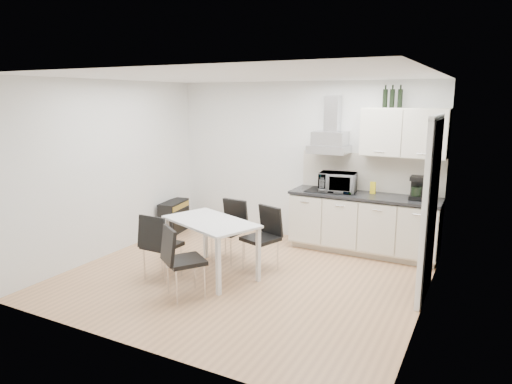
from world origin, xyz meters
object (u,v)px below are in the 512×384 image
kitchenette (367,200)px  dining_table (211,227)px  chair_near_left (162,246)px  floor_speaker (229,221)px  chair_far_right (260,239)px  chair_near_right (185,262)px  chair_far_left (228,231)px  guitar_amp (174,217)px

kitchenette → dining_table: 2.45m
kitchenette → dining_table: (-1.61, -1.84, -0.17)m
chair_near_left → floor_speaker: bearing=101.7°
chair_far_right → kitchenette: bearing=-109.5°
chair_near_left → floor_speaker: 2.46m
chair_far_right → floor_speaker: 2.15m
chair_near_left → chair_near_right: size_ratio=1.00×
kitchenette → chair_near_left: kitchenette is taller
chair_far_right → floor_speaker: chair_far_right is taller
chair_near_right → chair_near_left: bearing=-173.8°
chair_far_left → floor_speaker: bearing=-54.9°
dining_table → floor_speaker: bearing=136.4°
chair_far_left → kitchenette: bearing=-138.8°
dining_table → chair_near_right: 0.77m
chair_far_left → dining_table: bearing=102.5°
kitchenette → chair_far_right: kitchenette is taller
guitar_amp → chair_near_right: bearing=-59.1°
chair_far_left → floor_speaker: 1.69m
chair_far_left → guitar_amp: 1.78m
kitchenette → chair_far_left: bearing=-143.2°
dining_table → chair_far_right: bearing=62.2°
chair_far_right → guitar_amp: chair_far_right is taller
chair_far_right → chair_near_right: same height
dining_table → chair_near_left: (-0.50, -0.39, -0.22)m
chair_far_left → chair_near_left: (-0.42, -0.97, 0.00)m
chair_far_left → chair_near_right: size_ratio=1.00×
kitchenette → floor_speaker: bearing=176.3°
kitchenette → chair_far_right: bearing=-128.2°
chair_near_right → floor_speaker: 2.95m
floor_speaker → kitchenette: bearing=-8.2°
chair_far_left → chair_far_right: same height
guitar_amp → floor_speaker: bearing=31.7°
dining_table → chair_far_right: 0.71m
floor_speaker → dining_table: bearing=-69.6°
chair_near_left → guitar_amp: 2.11m
chair_far_right → chair_near_left: size_ratio=1.00×
dining_table → chair_near_left: size_ratio=1.67×
kitchenette → chair_far_right: (-1.10, -1.40, -0.39)m
chair_near_left → chair_near_right: bearing=-27.0°
kitchenette → chair_near_right: kitchenette is taller
kitchenette → chair_far_left: size_ratio=2.86×
chair_far_right → chair_near_left: (-1.02, -0.84, 0.00)m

